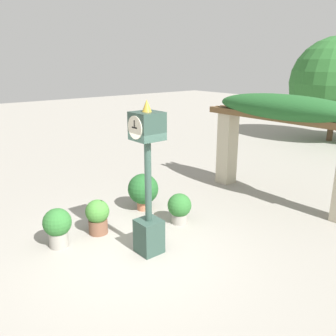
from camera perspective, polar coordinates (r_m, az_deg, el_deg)
The scene contains 7 objects.
ground_plane at distance 7.47m, azimuth -4.89°, elevation -13.57°, with size 60.00×60.00×0.00m, color gray.
pedestal_clock at distance 6.91m, azimuth -3.21°, elevation -2.41°, with size 0.52×0.57×3.10m.
pergola at distance 10.05m, azimuth 17.97°, elevation 7.27°, with size 4.88×1.07×2.93m.
potted_plant_near_left at distance 8.58m, azimuth 1.85°, elevation -6.32°, with size 0.58×0.58×0.74m.
potted_plant_near_right at distance 8.22m, azimuth -11.23°, elevation -7.50°, with size 0.54×0.54×0.80m.
potted_plant_far_left at distance 9.30m, azimuth -4.01°, elevation -3.50°, with size 0.80×0.80×0.97m.
potted_plant_far_right at distance 7.85m, azimuth -17.31°, elevation -8.83°, with size 0.60×0.60×0.85m.
Camera 1 is at (5.36, -3.59, 3.77)m, focal length 38.00 mm.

